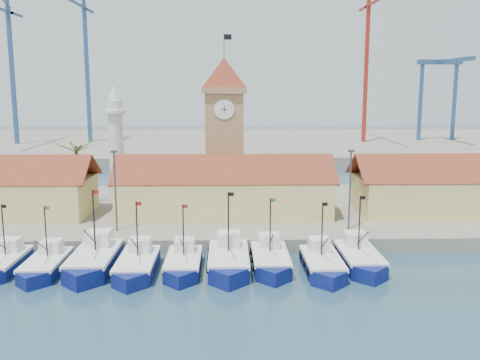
{
  "coord_description": "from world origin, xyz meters",
  "views": [
    {
      "loc": [
        0.26,
        -46.08,
        17.3
      ],
      "look_at": [
        1.9,
        18.0,
        6.16
      ],
      "focal_mm": 40.0,
      "sensor_mm": 36.0,
      "label": 1
    }
  ],
  "objects_px": {
    "boat_4": "(183,265)",
    "boat_0": "(2,265)",
    "minaret": "(116,143)",
    "clock_tower": "(224,127)"
  },
  "relations": [
    {
      "from": "boat_0",
      "to": "clock_tower",
      "type": "xyz_separation_m",
      "value": [
        21.09,
        22.92,
        11.27
      ]
    },
    {
      "from": "clock_tower",
      "to": "boat_0",
      "type": "bearing_deg",
      "value": -132.61
    },
    {
      "from": "boat_4",
      "to": "minaret",
      "type": "height_order",
      "value": "minaret"
    },
    {
      "from": "boat_4",
      "to": "clock_tower",
      "type": "distance_m",
      "value": 26.33
    },
    {
      "from": "clock_tower",
      "to": "minaret",
      "type": "xyz_separation_m",
      "value": [
        -15.0,
        2.0,
        -2.23
      ]
    },
    {
      "from": "boat_0",
      "to": "boat_4",
      "type": "xyz_separation_m",
      "value": [
        17.2,
        -0.56,
        0.0
      ]
    },
    {
      "from": "boat_4",
      "to": "minaret",
      "type": "relative_size",
      "value": 0.55
    },
    {
      "from": "boat_0",
      "to": "boat_4",
      "type": "relative_size",
      "value": 0.99
    },
    {
      "from": "boat_4",
      "to": "minaret",
      "type": "bearing_deg",
      "value": 113.56
    },
    {
      "from": "boat_4",
      "to": "boat_0",
      "type": "bearing_deg",
      "value": 178.13
    }
  ]
}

